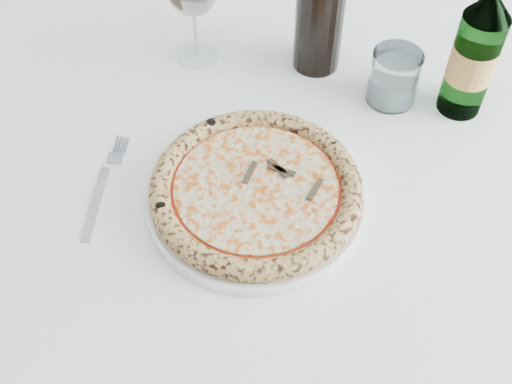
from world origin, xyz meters
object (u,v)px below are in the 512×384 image
pizza (256,189)px  beer_bottle (475,54)px  plate (256,197)px  tumbler (393,80)px  dining_table (267,185)px

pizza → beer_bottle: 0.38m
pizza → plate: bearing=-19.4°
beer_bottle → plate: bearing=-138.7°
tumbler → beer_bottle: 0.13m
pizza → tumbler: size_ratio=3.36×
pizza → dining_table: bearing=90.0°
plate → tumbler: size_ratio=3.53×
tumbler → beer_bottle: size_ratio=0.33×
dining_table → beer_bottle: size_ratio=5.87×
plate → pizza: bearing=160.6°
plate → beer_bottle: 0.38m
dining_table → plate: bearing=-90.0°
pizza → beer_bottle: size_ratio=1.11×
tumbler → pizza: bearing=-125.1°
beer_bottle → dining_table: bearing=-152.7°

